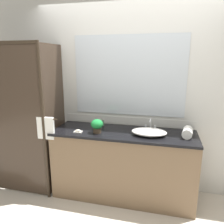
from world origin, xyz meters
TOP-DOWN VIEW (x-y plane):
  - ground_plane at (0.00, 0.00)m, footprint 8.00×8.00m
  - wall_back_with_mirror at (0.00, 0.34)m, footprint 4.40×0.06m
  - vanity_cabinet at (0.00, 0.01)m, footprint 1.80×0.58m
  - shower_enclosure at (-1.28, -0.19)m, footprint 1.20×0.59m
  - sink_basin at (0.32, -0.04)m, footprint 0.42×0.29m
  - faucet at (0.32, 0.16)m, footprint 0.17×0.14m
  - potted_plant at (-0.32, -0.10)m, footprint 0.15×0.15m
  - soap_dish at (-0.55, -0.15)m, footprint 0.10×0.07m
  - amenity_bottle_conditioner at (-0.46, 0.17)m, footprint 0.03×0.03m
  - amenity_bottle_lotion at (-0.32, 0.19)m, footprint 0.03×0.03m
  - rolled_towel_near_edge at (0.76, -0.00)m, footprint 0.14×0.21m

SIDE VIEW (x-z plane):
  - ground_plane at x=0.00m, z-range 0.00..0.00m
  - vanity_cabinet at x=0.00m, z-range 0.00..0.90m
  - soap_dish at x=-0.55m, z-range 0.90..0.93m
  - amenity_bottle_conditioner at x=-0.46m, z-range 0.90..0.98m
  - sink_basin at x=0.32m, z-range 0.90..0.98m
  - amenity_bottle_lotion at x=-0.32m, z-range 0.90..0.99m
  - faucet at x=0.32m, z-range 0.87..1.03m
  - rolled_towel_near_edge at x=0.76m, z-range 0.90..1.02m
  - potted_plant at x=-0.32m, z-range 0.91..1.08m
  - shower_enclosure at x=-1.28m, z-range 0.03..2.03m
  - wall_back_with_mirror at x=0.00m, z-range 0.01..2.61m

